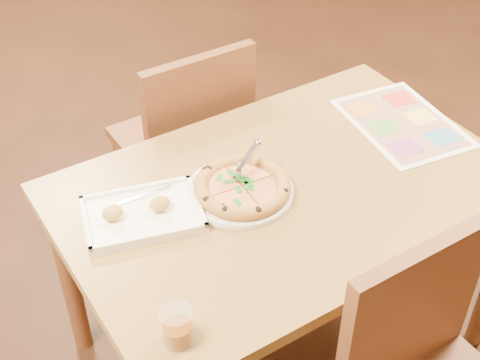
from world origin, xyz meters
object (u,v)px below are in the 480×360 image
pizza (242,187)px  pizza_cutter (246,161)px  chair_far (189,129)px  appetizer_tray (142,215)px  dining_table (287,208)px  plate (240,191)px  menu (402,123)px  glass_tumbler (177,328)px

pizza → pizza_cutter: bearing=45.9°
chair_far → appetizer_tray: (-0.42, -0.50, 0.17)m
dining_table → plate: bearing=160.4°
chair_far → appetizer_tray: 0.67m
dining_table → pizza_cutter: (-0.10, 0.08, 0.17)m
plate → appetizer_tray: (-0.28, 0.06, 0.01)m
plate → pizza: (0.00, -0.01, 0.02)m
appetizer_tray → dining_table: bearing=-14.0°
plate → dining_table: bearing=-19.6°
plate → pizza_cutter: pizza_cutter is taller
menu → plate: bearing=-178.8°
glass_tumbler → menu: bearing=19.8°
pizza → pizza_cutter: (0.04, 0.04, 0.05)m
chair_far → plate: 0.59m
plate → pizza_cutter: 0.09m
chair_far → pizza: size_ratio=1.71×
appetizer_tray → menu: size_ratio=0.86×
menu → appetizer_tray: bearing=177.4°
pizza_cutter → glass_tumbler: pizza_cutter is taller
pizza_cutter → menu: pizza_cutter is taller
pizza → glass_tumbler: (-0.39, -0.35, 0.01)m
pizza_cutter → menu: size_ratio=0.30×
pizza → menu: bearing=2.0°
dining_table → appetizer_tray: size_ratio=3.59×
glass_tumbler → pizza_cutter: bearing=41.8°
pizza → menu: 0.63m
dining_table → appetizer_tray: 0.44m
plate → pizza: bearing=-71.9°
plate → glass_tumbler: 0.53m
dining_table → glass_tumbler: (-0.53, -0.31, 0.13)m
chair_far → plate: (-0.14, -0.55, 0.16)m
dining_table → glass_tumbler: size_ratio=13.66×
glass_tumbler → menu: (1.03, 0.37, -0.04)m
plate → pizza_cutter: size_ratio=2.38×
appetizer_tray → glass_tumbler: 0.43m
chair_far → appetizer_tray: bearing=50.1°
glass_tumbler → pizza: bearing=41.4°
appetizer_tray → menu: bearing=-2.6°
glass_tumbler → dining_table: bearing=30.2°
pizza_cutter → appetizer_tray: size_ratio=0.35×
appetizer_tray → glass_tumbler: (-0.11, -0.41, 0.03)m
chair_far → pizza: (-0.13, -0.56, 0.18)m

